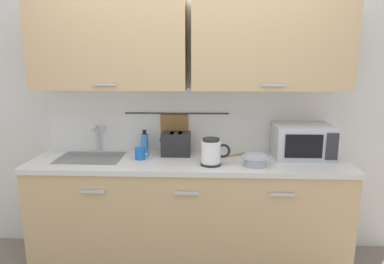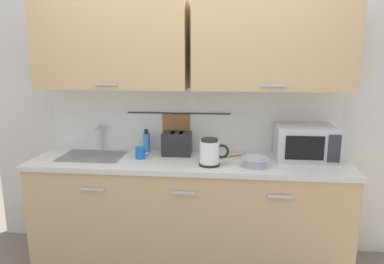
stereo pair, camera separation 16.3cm
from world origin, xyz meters
The scene contains 10 objects.
counter_unit centered at (-0.01, 0.30, 0.46)m, with size 2.53×0.64×0.90m.
back_wall_assembly centered at (0.00, 0.53, 1.52)m, with size 3.70×0.41×2.50m.
sink_faucet centered at (-0.81, 0.53, 1.04)m, with size 0.09×0.17×0.22m.
microwave centered at (0.92, 0.41, 1.04)m, with size 0.46×0.35×0.27m.
electric_kettle centered at (0.18, 0.17, 1.00)m, with size 0.23×0.16×0.21m.
dish_soap_bottle centered at (-0.39, 0.51, 0.99)m, with size 0.06×0.06×0.20m.
mug_near_sink centered at (-0.39, 0.29, 0.95)m, with size 0.12×0.08×0.09m.
mixing_bowl centered at (0.51, 0.16, 0.94)m, with size 0.21×0.21×0.08m.
toaster centered at (-0.11, 0.43, 1.00)m, with size 0.26×0.17×0.19m.
wooden_spoon centered at (0.39, 0.44, 0.91)m, with size 0.25×0.16×0.01m.
Camera 2 is at (0.30, -2.36, 1.70)m, focal length 32.42 mm.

